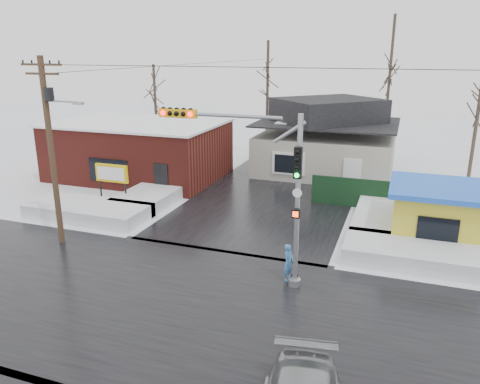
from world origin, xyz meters
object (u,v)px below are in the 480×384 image
(pedestrian, at_px, (289,263))
(kiosk, at_px, (436,213))
(traffic_signal, at_px, (259,175))
(marquee_sign, at_px, (112,175))
(utility_pole, at_px, (51,142))

(pedestrian, bearing_deg, kiosk, -26.77)
(traffic_signal, relative_size, marquee_sign, 2.75)
(marquee_sign, height_order, pedestrian, marquee_sign)
(traffic_signal, height_order, utility_pole, utility_pole)
(marquee_sign, xyz_separation_m, kiosk, (18.50, 0.50, -0.46))
(traffic_signal, xyz_separation_m, kiosk, (7.07, 7.03, -3.08))
(utility_pole, relative_size, kiosk, 1.96)
(utility_pole, bearing_deg, kiosk, 20.44)
(traffic_signal, relative_size, kiosk, 1.52)
(kiosk, height_order, pedestrian, kiosk)
(utility_pole, bearing_deg, marquee_sign, 100.13)
(pedestrian, bearing_deg, marquee_sign, 78.96)
(marquee_sign, bearing_deg, kiosk, 1.55)
(utility_pole, height_order, marquee_sign, utility_pole)
(traffic_signal, bearing_deg, pedestrian, 18.91)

